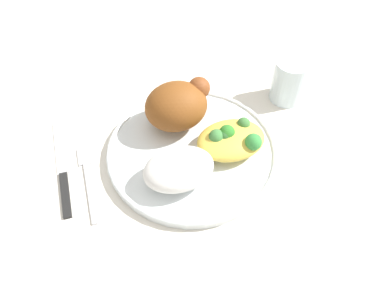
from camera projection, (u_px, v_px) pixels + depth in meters
The scene contains 8 objects.
ground_plane at pixel (192, 154), 0.63m from camera, with size 2.00×2.00×0.00m, color silver.
plate at pixel (192, 151), 0.62m from camera, with size 0.27×0.27×0.02m.
roasted_chicken at pixel (178, 105), 0.62m from camera, with size 0.11×0.09×0.07m.
rice_pile at pixel (179, 169), 0.56m from camera, with size 0.10×0.07×0.05m, color white.
mac_cheese_with_broccoli at pixel (232, 139), 0.60m from camera, with size 0.11×0.08×0.04m.
fork at pixel (88, 178), 0.60m from camera, with size 0.02×0.14×0.01m.
knife at pixel (63, 174), 0.60m from camera, with size 0.02×0.19×0.01m.
water_glass at pixel (289, 81), 0.68m from camera, with size 0.06×0.06×0.08m, color silver.
Camera 1 is at (-0.13, -0.37, 0.50)m, focal length 36.92 mm.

